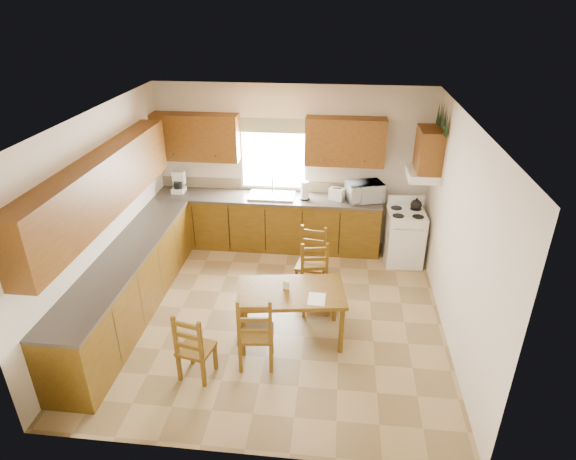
# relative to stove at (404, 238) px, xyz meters

# --- Properties ---
(floor) EXTENTS (4.50, 4.50, 0.00)m
(floor) POSITION_rel_stove_xyz_m (-1.88, -1.66, -0.43)
(floor) COLOR #977F53
(floor) RESTS_ON ground
(ceiling) EXTENTS (4.50, 4.50, 0.00)m
(ceiling) POSITION_rel_stove_xyz_m (-1.88, -1.66, 2.27)
(ceiling) COLOR olive
(ceiling) RESTS_ON floor
(wall_left) EXTENTS (4.50, 4.50, 0.00)m
(wall_left) POSITION_rel_stove_xyz_m (-4.13, -1.66, 0.92)
(wall_left) COLOR silver
(wall_left) RESTS_ON floor
(wall_right) EXTENTS (4.50, 4.50, 0.00)m
(wall_right) POSITION_rel_stove_xyz_m (0.37, -1.66, 0.92)
(wall_right) COLOR silver
(wall_right) RESTS_ON floor
(wall_back) EXTENTS (4.50, 4.50, 0.00)m
(wall_back) POSITION_rel_stove_xyz_m (-1.88, 0.59, 0.92)
(wall_back) COLOR silver
(wall_back) RESTS_ON floor
(wall_front) EXTENTS (4.50, 4.50, 0.00)m
(wall_front) POSITION_rel_stove_xyz_m (-1.88, -3.91, 0.92)
(wall_front) COLOR silver
(wall_front) RESTS_ON floor
(lower_cab_back) EXTENTS (3.75, 0.60, 0.88)m
(lower_cab_back) POSITION_rel_stove_xyz_m (-2.25, 0.29, 0.01)
(lower_cab_back) COLOR brown
(lower_cab_back) RESTS_ON floor
(lower_cab_left) EXTENTS (0.60, 3.60, 0.88)m
(lower_cab_left) POSITION_rel_stove_xyz_m (-3.83, -1.81, 0.01)
(lower_cab_left) COLOR brown
(lower_cab_left) RESTS_ON floor
(counter_back) EXTENTS (3.75, 0.63, 0.04)m
(counter_back) POSITION_rel_stove_xyz_m (-2.25, 0.29, 0.47)
(counter_back) COLOR #443E37
(counter_back) RESTS_ON lower_cab_back
(counter_left) EXTENTS (0.63, 3.60, 0.04)m
(counter_left) POSITION_rel_stove_xyz_m (-3.83, -1.81, 0.47)
(counter_left) COLOR #443E37
(counter_left) RESTS_ON lower_cab_left
(backsplash) EXTENTS (3.75, 0.01, 0.18)m
(backsplash) POSITION_rel_stove_xyz_m (-2.25, 0.58, 0.58)
(backsplash) COLOR #87785A
(backsplash) RESTS_ON counter_back
(upper_cab_back_left) EXTENTS (1.41, 0.33, 0.75)m
(upper_cab_back_left) POSITION_rel_stove_xyz_m (-3.43, 0.43, 1.43)
(upper_cab_back_left) COLOR brown
(upper_cab_back_left) RESTS_ON wall_back
(upper_cab_back_right) EXTENTS (1.25, 0.33, 0.75)m
(upper_cab_back_right) POSITION_rel_stove_xyz_m (-1.02, 0.43, 1.43)
(upper_cab_back_right) COLOR brown
(upper_cab_back_right) RESTS_ON wall_back
(upper_cab_left) EXTENTS (0.33, 3.60, 0.75)m
(upper_cab_left) POSITION_rel_stove_xyz_m (-3.96, -1.81, 1.43)
(upper_cab_left) COLOR brown
(upper_cab_left) RESTS_ON wall_left
(upper_cab_stove) EXTENTS (0.33, 0.62, 0.62)m
(upper_cab_stove) POSITION_rel_stove_xyz_m (0.20, -0.01, 1.47)
(upper_cab_stove) COLOR brown
(upper_cab_stove) RESTS_ON wall_right
(range_hood) EXTENTS (0.44, 0.62, 0.12)m
(range_hood) POSITION_rel_stove_xyz_m (0.15, -0.01, 1.09)
(range_hood) COLOR white
(range_hood) RESTS_ON wall_right
(window_frame) EXTENTS (1.13, 0.02, 1.18)m
(window_frame) POSITION_rel_stove_xyz_m (-2.18, 0.56, 1.12)
(window_frame) COLOR white
(window_frame) RESTS_ON wall_back
(window_pane) EXTENTS (1.05, 0.01, 1.10)m
(window_pane) POSITION_rel_stove_xyz_m (-2.18, 0.56, 1.12)
(window_pane) COLOR white
(window_pane) RESTS_ON wall_back
(window_valance) EXTENTS (1.19, 0.01, 0.24)m
(window_valance) POSITION_rel_stove_xyz_m (-2.18, 0.53, 1.62)
(window_valance) COLOR #3E5734
(window_valance) RESTS_ON wall_back
(sink_basin) EXTENTS (0.75, 0.45, 0.04)m
(sink_basin) POSITION_rel_stove_xyz_m (-2.18, 0.29, 0.51)
(sink_basin) COLOR silver
(sink_basin) RESTS_ON counter_back
(pine_decal_a) EXTENTS (0.22, 0.22, 0.36)m
(pine_decal_a) POSITION_rel_stove_xyz_m (0.33, -0.33, 1.95)
(pine_decal_a) COLOR #153219
(pine_decal_a) RESTS_ON wall_right
(pine_decal_b) EXTENTS (0.22, 0.22, 0.36)m
(pine_decal_b) POSITION_rel_stove_xyz_m (0.33, -0.01, 1.99)
(pine_decal_b) COLOR #153219
(pine_decal_b) RESTS_ON wall_right
(pine_decal_c) EXTENTS (0.22, 0.22, 0.36)m
(pine_decal_c) POSITION_rel_stove_xyz_m (0.33, 0.31, 1.95)
(pine_decal_c) COLOR #153219
(pine_decal_c) RESTS_ON wall_right
(stove) EXTENTS (0.61, 0.62, 0.85)m
(stove) POSITION_rel_stove_xyz_m (0.00, 0.00, 0.00)
(stove) COLOR white
(stove) RESTS_ON floor
(coffeemaker) EXTENTS (0.21, 0.25, 0.36)m
(coffeemaker) POSITION_rel_stove_xyz_m (-3.77, 0.33, 0.67)
(coffeemaker) COLOR white
(coffeemaker) RESTS_ON counter_back
(paper_towel) EXTENTS (0.16, 0.16, 0.31)m
(paper_towel) POSITION_rel_stove_xyz_m (-1.63, 0.25, 0.65)
(paper_towel) COLOR white
(paper_towel) RESTS_ON counter_back
(toaster) EXTENTS (0.28, 0.23, 0.19)m
(toaster) POSITION_rel_stove_xyz_m (-1.11, 0.29, 0.59)
(toaster) COLOR white
(toaster) RESTS_ON counter_back
(microwave) EXTENTS (0.61, 0.52, 0.31)m
(microwave) POSITION_rel_stove_xyz_m (-0.67, 0.29, 0.65)
(microwave) COLOR white
(microwave) RESTS_ON counter_back
(dining_table) EXTENTS (1.40, 0.93, 0.70)m
(dining_table) POSITION_rel_stove_xyz_m (-1.61, -2.11, -0.08)
(dining_table) COLOR brown
(dining_table) RESTS_ON floor
(chair_near_left) EXTENTS (0.43, 0.42, 0.87)m
(chair_near_left) POSITION_rel_stove_xyz_m (-2.61, -2.90, 0.01)
(chair_near_left) COLOR brown
(chair_near_left) RESTS_ON floor
(chair_near_right) EXTENTS (0.45, 0.44, 0.98)m
(chair_near_right) POSITION_rel_stove_xyz_m (-1.97, -2.63, 0.06)
(chair_near_right) COLOR brown
(chair_near_right) RESTS_ON floor
(chair_far_left) EXTENTS (0.45, 0.44, 0.95)m
(chair_far_left) POSITION_rel_stove_xyz_m (-1.44, -0.99, 0.05)
(chair_far_left) COLOR brown
(chair_far_left) RESTS_ON floor
(chair_far_right) EXTENTS (0.45, 0.44, 0.94)m
(chair_far_right) POSITION_rel_stove_xyz_m (-1.34, -1.49, 0.05)
(chair_far_right) COLOR brown
(chair_far_right) RESTS_ON floor
(table_paper) EXTENTS (0.21, 0.28, 0.00)m
(table_paper) POSITION_rel_stove_xyz_m (-1.29, -2.26, 0.28)
(table_paper) COLOR white
(table_paper) RESTS_ON dining_table
(table_card) EXTENTS (0.08, 0.05, 0.11)m
(table_card) POSITION_rel_stove_xyz_m (-1.67, -2.08, 0.33)
(table_card) COLOR white
(table_card) RESTS_ON dining_table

